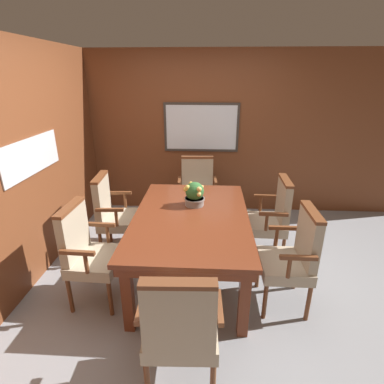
% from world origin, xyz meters
% --- Properties ---
extents(ground_plane, '(14.00, 14.00, 0.00)m').
position_xyz_m(ground_plane, '(0.00, 0.00, 0.00)').
color(ground_plane, gray).
extents(wall_back, '(7.20, 0.08, 2.45)m').
position_xyz_m(wall_back, '(0.00, 1.89, 1.23)').
color(wall_back, brown).
rests_on(wall_back, ground_plane).
extents(wall_left, '(0.08, 7.20, 2.45)m').
position_xyz_m(wall_left, '(-1.70, 0.00, 1.23)').
color(wall_left, brown).
rests_on(wall_left, ground_plane).
extents(dining_table, '(1.19, 1.82, 0.73)m').
position_xyz_m(dining_table, '(-0.01, 0.06, 0.64)').
color(dining_table, maroon).
rests_on(dining_table, ground_plane).
extents(chair_left_near, '(0.47, 0.56, 1.00)m').
position_xyz_m(chair_left_near, '(-0.97, -0.37, 0.55)').
color(chair_left_near, brown).
rests_on(chair_left_near, ground_plane).
extents(chair_right_far, '(0.46, 0.56, 1.00)m').
position_xyz_m(chair_right_far, '(0.93, 0.48, 0.55)').
color(chair_right_far, brown).
rests_on(chair_right_far, ground_plane).
extents(chair_left_far, '(0.48, 0.57, 1.00)m').
position_xyz_m(chair_left_far, '(-0.99, 0.49, 0.55)').
color(chair_left_far, brown).
rests_on(chair_left_far, ground_plane).
extents(chair_head_far, '(0.57, 0.48, 1.00)m').
position_xyz_m(chair_head_far, '(0.01, 1.33, 0.55)').
color(chair_head_far, brown).
rests_on(chair_head_far, ground_plane).
extents(chair_right_near, '(0.45, 0.55, 1.00)m').
position_xyz_m(chair_right_near, '(0.97, -0.34, 0.55)').
color(chair_right_near, brown).
rests_on(chair_right_near, ground_plane).
extents(chair_head_near, '(0.56, 0.47, 1.00)m').
position_xyz_m(chair_head_near, '(0.00, -1.25, 0.55)').
color(chair_head_near, brown).
rests_on(chair_head_near, ground_plane).
extents(potted_plant, '(0.24, 0.22, 0.27)m').
position_xyz_m(potted_plant, '(0.01, 0.31, 0.86)').
color(potted_plant, gray).
rests_on(potted_plant, dining_table).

